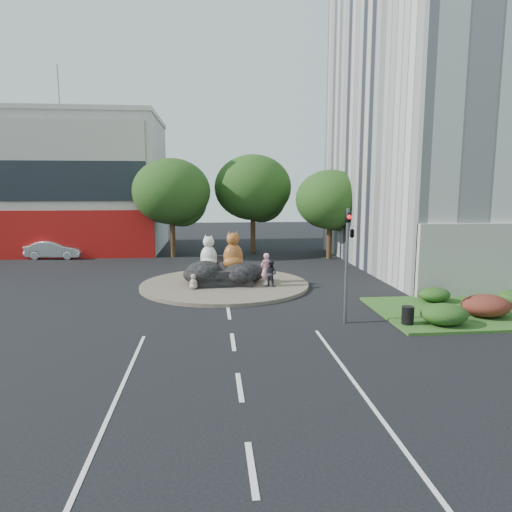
{
  "coord_description": "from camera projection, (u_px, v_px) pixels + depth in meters",
  "views": [
    {
      "loc": [
        -0.79,
        -16.81,
        5.9
      ],
      "look_at": [
        1.76,
        8.75,
        2.0
      ],
      "focal_mm": 32.0,
      "sensor_mm": 36.0,
      "label": 1
    }
  ],
  "objects": [
    {
      "name": "tree_right",
      "position": [
        331.0,
        203.0,
        37.43
      ],
      "size": [
        5.7,
        5.7,
        7.3
      ],
      "color": "#382314",
      "rests_on": "ground"
    },
    {
      "name": "pedestrian_dark",
      "position": [
        271.0,
        273.0,
        26.35
      ],
      "size": [
        0.93,
        0.92,
        1.51
      ],
      "primitive_type": "imported",
      "rotation": [
        0.0,
        0.0,
        2.41
      ],
      "color": "black",
      "rests_on": "roundabout_island"
    },
    {
      "name": "office_tower",
      "position": [
        500.0,
        23.0,
        32.57
      ],
      "size": [
        20.0,
        20.0,
        35.0
      ],
      "primitive_type": "cube",
      "color": "silver",
      "rests_on": "ground"
    },
    {
      "name": "hedge_red",
      "position": [
        486.0,
        306.0,
        20.5
      ],
      "size": [
        2.2,
        1.76,
        0.99
      ],
      "primitive_type": "ellipsoid",
      "color": "#4B1415",
      "rests_on": "grass_verge"
    },
    {
      "name": "traffic_light",
      "position": [
        350.0,
        241.0,
        19.42
      ],
      "size": [
        0.44,
        1.24,
        5.0
      ],
      "color": "#595B60",
      "rests_on": "ground"
    },
    {
      "name": "cat_white",
      "position": [
        209.0,
        251.0,
        27.26
      ],
      "size": [
        1.54,
        1.48,
        1.98
      ],
      "primitive_type": null,
      "rotation": [
        0.0,
        0.0,
        -0.52
      ],
      "color": "silver",
      "rests_on": "rock_plinth"
    },
    {
      "name": "cat_tabby",
      "position": [
        233.0,
        250.0,
        27.0
      ],
      "size": [
        1.37,
        1.2,
        2.24
      ],
      "primitive_type": null,
      "rotation": [
        0.0,
        0.0,
        -0.03
      ],
      "color": "#C05628",
      "rests_on": "rock_plinth"
    },
    {
      "name": "tree_left",
      "position": [
        172.0,
        195.0,
        38.03
      ],
      "size": [
        6.46,
        6.46,
        8.27
      ],
      "color": "#382314",
      "rests_on": "ground"
    },
    {
      "name": "tree_mid",
      "position": [
        254.0,
        191.0,
        40.64
      ],
      "size": [
        6.84,
        6.84,
        8.76
      ],
      "color": "#382314",
      "rests_on": "ground"
    },
    {
      "name": "shophouse_block",
      "position": [
        24.0,
        184.0,
        42.27
      ],
      "size": [
        25.2,
        12.3,
        17.4
      ],
      "color": "beige",
      "rests_on": "ground"
    },
    {
      "name": "street_lamp",
      "position": [
        450.0,
        211.0,
        25.94
      ],
      "size": [
        2.34,
        0.22,
        8.06
      ],
      "color": "#595B60",
      "rests_on": "ground"
    },
    {
      "name": "pedestrian_pink",
      "position": [
        266.0,
        269.0,
        26.45
      ],
      "size": [
        0.84,
        0.76,
        1.92
      ],
      "primitive_type": "imported",
      "rotation": [
        0.0,
        0.0,
        3.71
      ],
      "color": "pink",
      "rests_on": "roundabout_island"
    },
    {
      "name": "hedge_near_green",
      "position": [
        444.0,
        314.0,
        19.28
      ],
      "size": [
        2.0,
        1.6,
        0.9
      ],
      "primitive_type": "ellipsoid",
      "color": "#153912",
      "rests_on": "grass_verge"
    },
    {
      "name": "kitten_white",
      "position": [
        266.0,
        280.0,
        26.56
      ],
      "size": [
        0.56,
        0.56,
        0.71
      ],
      "primitive_type": null,
      "rotation": [
        0.0,
        0.0,
        0.75
      ],
      "color": "white",
      "rests_on": "roundabout_island"
    },
    {
      "name": "rock_plinth",
      "position": [
        225.0,
        276.0,
        27.24
      ],
      "size": [
        3.2,
        2.6,
        0.9
      ],
      "primitive_type": null,
      "color": "black",
      "rests_on": "roundabout_island"
    },
    {
      "name": "grass_verge",
      "position": [
        483.0,
        311.0,
        21.62
      ],
      "size": [
        10.0,
        6.0,
        0.12
      ],
      "primitive_type": "cube",
      "color": "#2E521B",
      "rests_on": "ground"
    },
    {
      "name": "roundabout_island",
      "position": [
        225.0,
        285.0,
        27.32
      ],
      "size": [
        10.0,
        10.0,
        0.2
      ],
      "primitive_type": "cylinder",
      "color": "brown",
      "rests_on": "ground"
    },
    {
      "name": "kitten_calico",
      "position": [
        194.0,
        281.0,
        25.68
      ],
      "size": [
        0.68,
        0.65,
        0.89
      ],
      "primitive_type": null,
      "rotation": [
        0.0,
        0.0,
        -0.46
      ],
      "color": "white",
      "rests_on": "roundabout_island"
    },
    {
      "name": "litter_bin",
      "position": [
        408.0,
        315.0,
        19.37
      ],
      "size": [
        0.58,
        0.58,
        0.76
      ],
      "primitive_type": "cylinder",
      "rotation": [
        0.0,
        0.0,
        -0.14
      ],
      "color": "black",
      "rests_on": "grass_verge"
    },
    {
      "name": "hedge_back_green",
      "position": [
        434.0,
        295.0,
        23.18
      ],
      "size": [
        1.6,
        1.28,
        0.72
      ],
      "primitive_type": "ellipsoid",
      "color": "#153912",
      "rests_on": "grass_verge"
    },
    {
      "name": "parked_car",
      "position": [
        55.0,
        250.0,
        37.81
      ],
      "size": [
        4.65,
        1.91,
        1.5
      ],
      "primitive_type": "imported",
      "rotation": [
        0.0,
        0.0,
        1.5
      ],
      "color": "#B7BBBF",
      "rests_on": "ground"
    },
    {
      "name": "ground",
      "position": [
        233.0,
        342.0,
        17.5
      ],
      "size": [
        120.0,
        120.0,
        0.0
      ],
      "primitive_type": "plane",
      "color": "black",
      "rests_on": "ground"
    }
  ]
}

